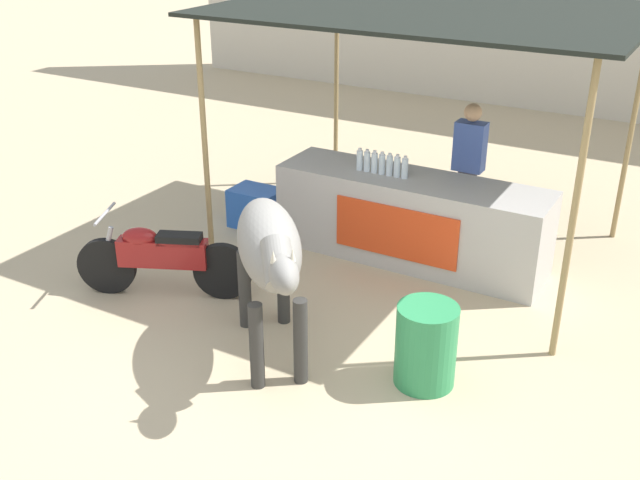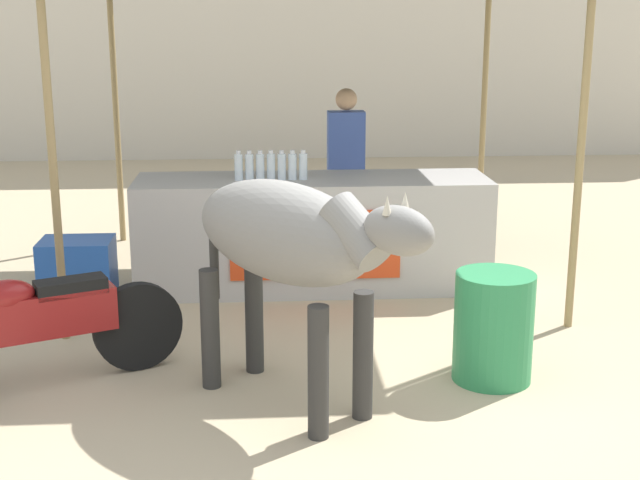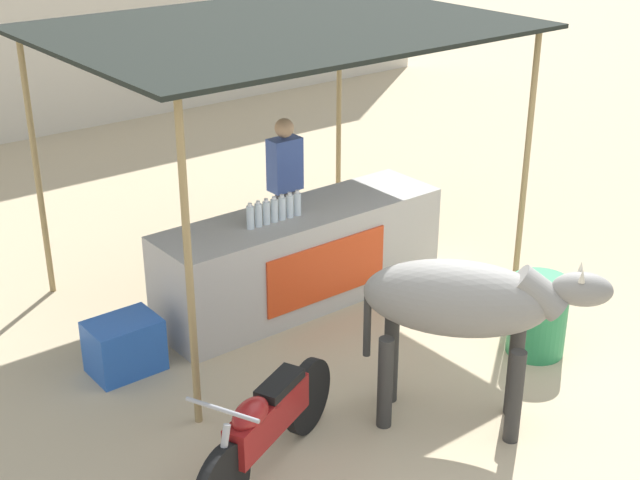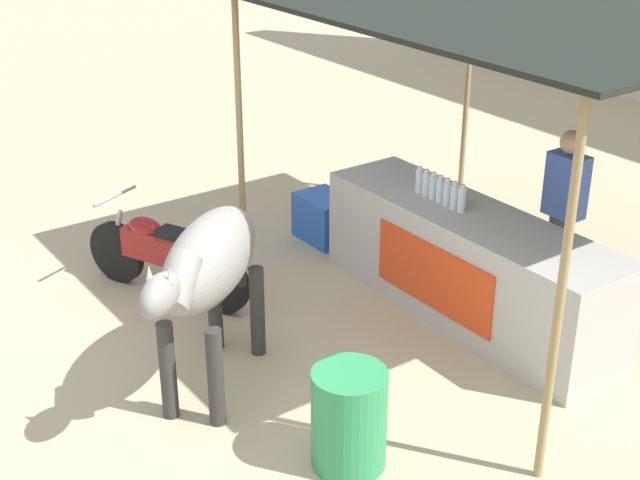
% 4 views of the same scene
% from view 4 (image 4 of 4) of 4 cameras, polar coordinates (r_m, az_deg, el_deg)
% --- Properties ---
extents(ground_plane, '(60.00, 60.00, 0.00)m').
position_cam_4_polar(ground_plane, '(6.92, -4.22, -9.86)').
color(ground_plane, tan).
extents(stall_counter, '(3.00, 0.82, 0.96)m').
position_cam_4_polar(stall_counter, '(7.86, 9.42, -1.54)').
color(stall_counter, '#B2ADA8').
rests_on(stall_counter, ground).
extents(stall_awning, '(4.20, 3.20, 2.69)m').
position_cam_4_polar(stall_awning, '(7.41, 12.31, 13.84)').
color(stall_awning, black).
rests_on(stall_awning, ground).
extents(water_bottle_row, '(0.61, 0.07, 0.25)m').
position_cam_4_polar(water_bottle_row, '(7.82, 7.69, 3.20)').
color(water_bottle_row, silver).
rests_on(water_bottle_row, stall_counter).
extents(vendor_behind_counter, '(0.34, 0.22, 1.65)m').
position_cam_4_polar(vendor_behind_counter, '(8.02, 15.24, 1.33)').
color(vendor_behind_counter, '#383842').
rests_on(vendor_behind_counter, ground).
extents(cooler_box, '(0.60, 0.44, 0.48)m').
position_cam_4_polar(cooler_box, '(9.28, 0.31, 1.43)').
color(cooler_box, blue).
rests_on(cooler_box, ground).
extents(water_barrel, '(0.51, 0.51, 0.72)m').
position_cam_4_polar(water_barrel, '(6.05, 1.87, -11.36)').
color(water_barrel, '#2D8C51').
rests_on(water_barrel, ground).
extents(cow, '(1.46, 1.62, 1.44)m').
position_cam_4_polar(cow, '(6.52, -7.20, -1.77)').
color(cow, gray).
rests_on(cow, ground).
extents(motorcycle_parked, '(1.67, 0.89, 0.90)m').
position_cam_4_polar(motorcycle_parked, '(8.20, -9.96, -0.84)').
color(motorcycle_parked, black).
rests_on(motorcycle_parked, ground).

